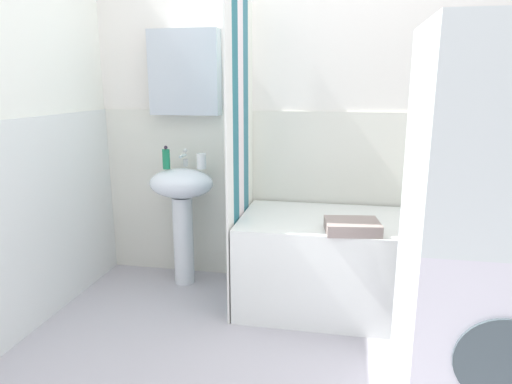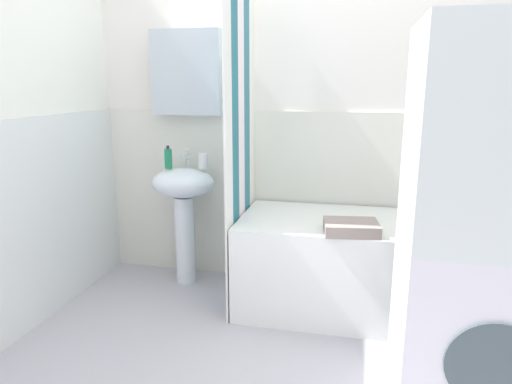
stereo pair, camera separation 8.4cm
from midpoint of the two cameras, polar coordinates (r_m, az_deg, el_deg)
wall_back_tiled at (r=3.13m, az=7.91°, el=8.80°), size 3.60×0.18×2.40m
wall_left_tiled at (r=2.83m, az=-26.55°, el=6.65°), size 0.07×1.81×2.40m
sink at (r=3.17m, az=-8.24°, el=-0.96°), size 0.44×0.34×0.82m
faucet at (r=3.19m, az=-7.89°, el=4.27°), size 0.03×0.12×0.12m
soap_dispenser at (r=3.13m, az=-10.13°, el=4.17°), size 0.05×0.05×0.16m
toothbrush_cup at (r=3.10m, az=-5.83°, el=3.89°), size 0.06×0.06×0.10m
bathtub at (r=2.92m, az=13.87°, el=-8.97°), size 1.49×0.71×0.58m
shower_curtain at (r=2.81m, az=-1.05°, el=5.61°), size 0.01×0.71×2.00m
shampoo_bottle at (r=3.18m, az=25.86°, el=-1.28°), size 0.06×0.06×0.15m
conditioner_bottle at (r=3.12m, az=23.92°, el=-0.94°), size 0.04×0.04×0.20m
towel_folded at (r=2.58m, az=12.70°, el=-4.33°), size 0.32×0.26×0.06m
washer_dryer_stack at (r=1.99m, az=27.59°, el=-5.07°), size 0.59×0.61×1.60m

